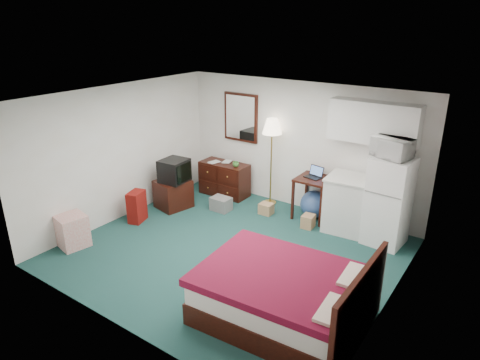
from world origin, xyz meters
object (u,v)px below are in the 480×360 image
Objects in this scene: fridge at (388,201)px; suitcase at (137,207)px; desk at (313,198)px; kitchen_counter at (352,206)px; bed at (282,296)px; tv_stand at (173,194)px; floor_lamp at (271,162)px; dresser at (224,179)px.

fridge is 4.47m from suitcase.
desk is at bearing 20.03° from suitcase.
bed is (0.16, -2.77, -0.17)m from kitchen_counter.
suitcase is at bearing 162.71° from bed.
bed is at bearing -13.82° from tv_stand.
kitchen_counter reaches higher than bed.
floor_lamp is 2.20× the size of desk.
dresser is at bearing 174.49° from kitchen_counter.
desk is at bearing 0.54° from dresser.
fridge is 2.45× the size of tv_stand.
fridge is at bearing -11.79° from kitchen_counter.
fridge reaches higher than dresser.
tv_stand is (-0.45, -1.11, -0.07)m from dresser.
floor_lamp is 2.74m from suitcase.
dresser is 2.86m from kitchen_counter.
dresser is at bearing -178.86° from desk.
fridge is (3.48, -0.13, 0.40)m from dresser.
tv_stand is at bearing 64.88° from suitcase.
floor_lamp reaches higher than kitchen_counter.
kitchen_counter is (0.80, -0.10, 0.09)m from desk.
kitchen_counter is 3.48m from tv_stand.
floor_lamp is 3.63m from bed.
dresser is 1.30× the size of desk.
fridge is at bearing -7.69° from desk.
floor_lamp reaches higher than desk.
floor_lamp is at bearing 53.13° from tv_stand.
bed is at bearing -44.05° from dresser.
bed is (3.02, -2.82, -0.04)m from dresser.
desk is 1.48m from fridge.
kitchen_counter is at bearing 89.44° from bed.
fridge is (1.42, -0.18, 0.35)m from desk.
desk is (1.02, -0.12, -0.48)m from floor_lamp.
floor_lamp reaches higher than fridge.
desk is 3.03m from bed.
kitchen_counter is 2.78m from bed.
floor_lamp reaches higher than suitcase.
bed is 3.68m from suitcase.
suitcase is (-2.62, -2.02, -0.11)m from desk.
bed is at bearing -95.39° from fridge.
bed is (0.96, -2.87, -0.09)m from desk.
fridge reaches higher than kitchen_counter.
kitchen_counter is at bearing 177.09° from fridge.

